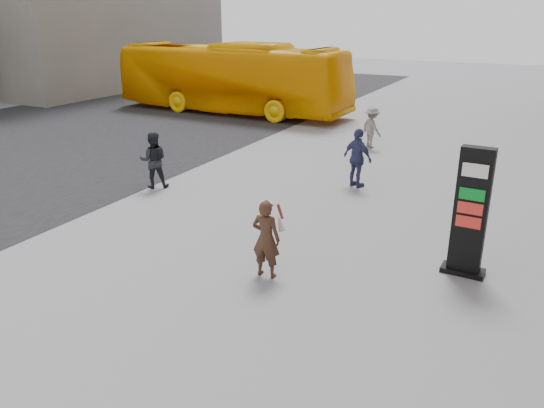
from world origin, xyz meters
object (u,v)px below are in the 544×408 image
at_px(bus, 231,78).
at_px(pedestrian_c, 358,158).
at_px(info_pylon, 471,213).
at_px(pedestrian_b, 372,128).
at_px(woman, 266,237).
at_px(pedestrian_a, 154,160).

xyz_separation_m(bus, pedestrian_c, (9.83, -8.97, -0.87)).
bearing_deg(info_pylon, bus, 137.79).
height_order(bus, pedestrian_b, bus).
distance_m(info_pylon, pedestrian_b, 10.46).
bearing_deg(woman, pedestrian_b, -85.66).
distance_m(info_pylon, pedestrian_a, 9.20).
height_order(woman, pedestrian_a, pedestrian_a).
bearing_deg(woman, pedestrian_c, -90.14).
height_order(woman, bus, bus).
xyz_separation_m(info_pylon, pedestrian_c, (-3.72, 4.37, -0.41)).
relative_size(woman, bus, 0.13).
bearing_deg(pedestrian_a, woman, 113.43).
xyz_separation_m(info_pylon, pedestrian_a, (-9.05, 1.57, -0.46)).
bearing_deg(info_pylon, pedestrian_b, 119.72).
distance_m(bus, pedestrian_a, 12.63).
bearing_deg(pedestrian_b, woman, 133.10).
distance_m(info_pylon, woman, 3.98).
distance_m(pedestrian_b, pedestrian_c, 5.02).
distance_m(bus, pedestrian_c, 13.33).
xyz_separation_m(woman, pedestrian_a, (-5.59, 3.47, 0.01)).
distance_m(info_pylon, pedestrian_c, 5.75).
height_order(info_pylon, bus, bus).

